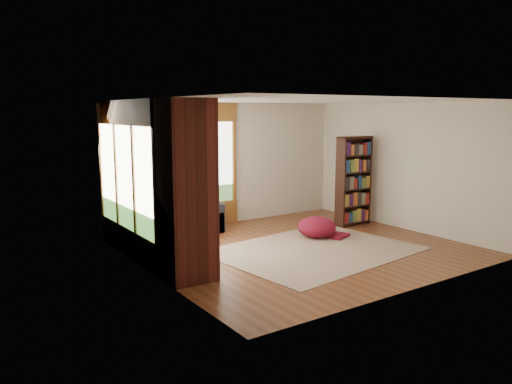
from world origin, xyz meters
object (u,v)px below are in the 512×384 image
sectional_sofa (159,228)px  bookshelf (354,181)px  pouf (317,226)px  brick_chimney (186,191)px  dog_brindle (163,208)px  dog_tan (159,198)px  area_rug (315,250)px

sectional_sofa → bookshelf: size_ratio=1.16×
pouf → brick_chimney: bearing=-166.0°
bookshelf → pouf: (-1.37, -0.40, -0.74)m
bookshelf → dog_brindle: (-4.15, 0.50, -0.22)m
sectional_sofa → dog_tan: size_ratio=1.93×
dog_brindle → area_rug: bearing=-117.0°
area_rug → dog_brindle: bearing=143.0°
dog_tan → dog_brindle: (-0.17, -0.60, -0.08)m
brick_chimney → area_rug: bearing=2.1°
bookshelf → pouf: bookshelf is taller
pouf → dog_brindle: 2.97m
area_rug → pouf: bearing=47.0°
bookshelf → dog_brindle: 4.19m
brick_chimney → bookshelf: size_ratio=1.37×
sectional_sofa → dog_brindle: 0.56m
dog_tan → dog_brindle: bearing=-143.4°
area_rug → dog_brindle: (-2.13, 1.60, 0.73)m
area_rug → bookshelf: (2.02, 1.10, 0.94)m
brick_chimney → sectional_sofa: (0.45, 2.05, -1.00)m
sectional_sofa → pouf: 3.00m
dog_brindle → dog_tan: bearing=-6.0°
area_rug → dog_tan: bearing=131.6°
sectional_sofa → dog_tan: 0.58m
area_rug → pouf: size_ratio=4.52×
brick_chimney → dog_tan: bearing=76.3°
area_rug → brick_chimney: bearing=-177.9°
brick_chimney → pouf: (3.17, 0.79, -1.09)m
bookshelf → brick_chimney: bearing=-165.3°
dog_brindle → pouf: bearing=-98.1°
sectional_sofa → bookshelf: bookshelf is taller
dog_tan → area_rug: bearing=-85.9°
sectional_sofa → bookshelf: (4.09, -0.86, 0.65)m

